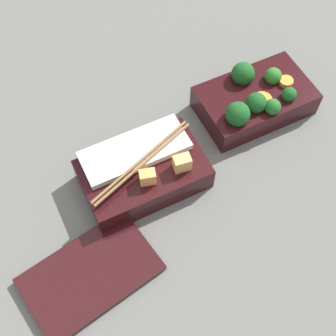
# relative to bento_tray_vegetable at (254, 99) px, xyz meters

# --- Properties ---
(ground_plane) EXTENTS (3.00, 3.00, 0.00)m
(ground_plane) POSITION_rel_bento_tray_vegetable_xyz_m (0.13, 0.02, -0.03)
(ground_plane) COLOR slate
(bento_tray_vegetable) EXTENTS (0.20, 0.12, 0.08)m
(bento_tray_vegetable) POSITION_rel_bento_tray_vegetable_xyz_m (0.00, 0.00, 0.00)
(bento_tray_vegetable) COLOR black
(bento_tray_vegetable) RESTS_ON ground_plane
(bento_tray_rice) EXTENTS (0.20, 0.12, 0.08)m
(bento_tray_rice) POSITION_rel_bento_tray_vegetable_xyz_m (0.25, 0.05, -0.00)
(bento_tray_rice) COLOR black
(bento_tray_rice) RESTS_ON ground_plane
(bento_lid) EXTENTS (0.22, 0.15, 0.01)m
(bento_lid) POSITION_rel_bento_tray_vegetable_xyz_m (0.39, 0.16, -0.03)
(bento_lid) COLOR black
(bento_lid) RESTS_ON ground_plane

